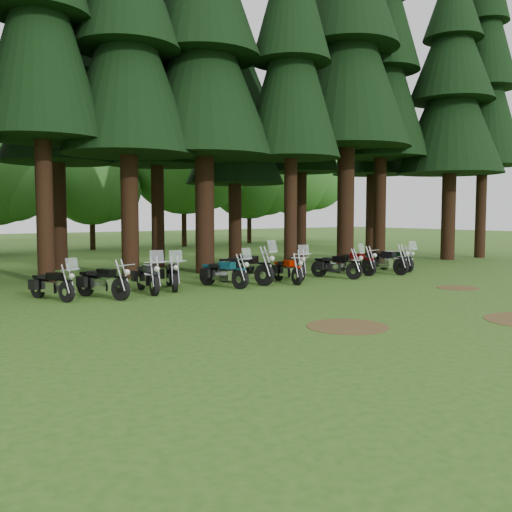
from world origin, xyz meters
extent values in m
plane|color=#2C5717|center=(0.00, 0.00, 0.00)|extent=(120.00, 120.00, 0.00)
cylinder|color=black|center=(-6.29, 9.51, 2.99)|extent=(0.58, 0.58, 5.99)
cone|color=black|center=(-6.29, 9.51, 8.73)|extent=(4.32, 4.32, 7.49)
cylinder|color=black|center=(-3.21, 9.40, 2.78)|extent=(0.66, 0.66, 5.57)
cone|color=black|center=(-3.21, 9.40, 8.12)|extent=(4.95, 4.95, 6.96)
cylinder|color=black|center=(0.07, 9.44, 2.85)|extent=(0.77, 0.77, 5.70)
cone|color=black|center=(0.07, 9.44, 8.31)|extent=(5.81, 5.81, 7.12)
cylinder|color=black|center=(3.43, 8.02, 2.85)|extent=(0.55, 0.55, 5.71)
cone|color=black|center=(3.43, 8.02, 8.32)|extent=(4.15, 4.15, 7.14)
cylinder|color=black|center=(7.37, 8.76, 3.31)|extent=(0.80, 0.80, 6.62)
cone|color=black|center=(7.37, 8.76, 9.65)|extent=(5.98, 5.98, 8.27)
cylinder|color=black|center=(10.62, 9.61, 3.17)|extent=(0.64, 0.64, 6.35)
cone|color=black|center=(10.62, 9.61, 9.26)|extent=(4.79, 4.79, 7.93)
cone|color=black|center=(10.62, 9.61, 13.00)|extent=(3.84, 3.84, 6.70)
cylinder|color=black|center=(13.94, 7.83, 2.71)|extent=(0.72, 0.72, 5.41)
cone|color=black|center=(13.94, 7.83, 7.90)|extent=(5.44, 5.44, 6.77)
cone|color=black|center=(13.94, 7.83, 11.09)|extent=(4.35, 4.35, 5.71)
cylinder|color=black|center=(16.52, 7.63, 3.01)|extent=(0.57, 0.57, 6.03)
cone|color=black|center=(16.52, 7.63, 8.79)|extent=(4.25, 4.25, 7.54)
cone|color=black|center=(16.52, 7.63, 12.35)|extent=(3.40, 3.40, 6.36)
cylinder|color=black|center=(-4.38, 14.40, 2.78)|extent=(0.65, 0.65, 5.55)
cone|color=black|center=(-4.38, 14.40, 8.10)|extent=(4.85, 4.85, 6.94)
cone|color=black|center=(-4.38, 14.40, 11.38)|extent=(3.88, 3.88, 5.86)
cylinder|color=black|center=(-0.37, 12.94, 2.76)|extent=(0.58, 0.58, 5.52)
cone|color=black|center=(-0.37, 12.94, 8.05)|extent=(4.35, 4.35, 6.90)
cone|color=black|center=(-0.37, 12.94, 11.31)|extent=(3.48, 3.48, 5.83)
cylinder|color=black|center=(4.04, 13.25, 2.35)|extent=(0.66, 0.66, 4.70)
cone|color=black|center=(4.04, 13.25, 6.85)|extent=(4.94, 4.94, 5.87)
cone|color=black|center=(4.04, 13.25, 9.62)|extent=(3.95, 3.95, 4.96)
cone|color=black|center=(4.04, 13.25, 11.82)|extent=(2.77, 2.77, 3.91)
cylinder|color=black|center=(8.07, 12.86, 2.78)|extent=(0.53, 0.53, 5.56)
cone|color=black|center=(8.07, 12.86, 8.11)|extent=(3.94, 3.94, 6.95)
cone|color=black|center=(8.07, 12.86, 11.40)|extent=(3.15, 3.15, 5.87)
cylinder|color=black|center=(13.36, 12.79, 2.82)|extent=(0.61, 0.61, 5.65)
cone|color=black|center=(13.36, 12.79, 8.24)|extent=(4.59, 4.59, 7.06)
cone|color=black|center=(13.36, 12.79, 11.57)|extent=(3.67, 3.67, 5.96)
cone|color=black|center=(13.36, 12.79, 14.23)|extent=(2.57, 2.57, 4.71)
sphere|color=#32682B|center=(-3.97, 24.63, 4.08)|extent=(4.25, 4.25, 4.25)
cylinder|color=black|center=(1.32, 26.50, 1.23)|extent=(0.36, 0.36, 2.47)
sphere|color=#32682B|center=(1.32, 26.50, 4.53)|extent=(5.76, 5.76, 5.76)
sphere|color=#32682B|center=(2.30, 25.84, 3.95)|extent=(4.12, 4.12, 4.12)
cylinder|color=black|center=(7.92, 25.96, 1.76)|extent=(0.36, 0.36, 3.52)
sphere|color=#32682B|center=(7.92, 25.96, 6.45)|extent=(8.21, 8.21, 8.21)
sphere|color=#32682B|center=(9.33, 25.02, 5.63)|extent=(5.87, 5.87, 5.87)
cylinder|color=black|center=(14.54, 27.22, 1.47)|extent=(0.36, 0.36, 2.94)
sphere|color=#32682B|center=(14.54, 27.22, 5.39)|extent=(6.86, 6.86, 6.86)
sphere|color=#32682B|center=(15.72, 26.43, 4.70)|extent=(4.90, 4.90, 4.90)
cylinder|color=black|center=(19.09, 27.08, 1.76)|extent=(0.36, 0.36, 3.52)
sphere|color=#32682B|center=(19.09, 27.08, 6.45)|extent=(8.20, 8.20, 8.20)
sphere|color=#32682B|center=(20.49, 26.14, 5.62)|extent=(5.86, 5.86, 5.86)
cylinder|color=#4C3D1E|center=(-3.00, -2.00, 0.01)|extent=(1.80, 1.80, 0.01)
cylinder|color=#4C3D1E|center=(4.50, 0.50, 0.01)|extent=(1.40, 1.40, 0.01)
cylinder|color=black|center=(-6.98, 4.95, 0.29)|extent=(0.30, 0.59, 0.58)
cylinder|color=black|center=(-7.42, 6.24, 0.29)|extent=(0.30, 0.59, 0.58)
cube|color=silver|center=(-7.21, 5.64, 0.37)|extent=(0.43, 0.66, 0.30)
cube|color=black|center=(-7.15, 5.44, 0.69)|extent=(0.41, 0.54, 0.21)
cube|color=black|center=(-7.28, 5.83, 0.65)|extent=(0.41, 0.54, 0.11)
cube|color=silver|center=(-6.89, 4.70, 1.08)|extent=(0.39, 0.22, 0.35)
cylinder|color=black|center=(-5.62, 4.40, 0.32)|extent=(0.35, 0.64, 0.64)
cylinder|color=black|center=(-6.16, 5.80, 0.32)|extent=(0.35, 0.64, 0.64)
cube|color=silver|center=(-5.91, 5.14, 0.41)|extent=(0.49, 0.73, 0.33)
cube|color=black|center=(-5.83, 4.94, 0.75)|extent=(0.46, 0.60, 0.23)
cube|color=black|center=(-5.99, 5.35, 0.72)|extent=(0.46, 0.60, 0.12)
cylinder|color=black|center=(-4.45, 4.68, 0.32)|extent=(0.24, 0.66, 0.65)
cylinder|color=black|center=(-4.21, 6.18, 0.32)|extent=(0.24, 0.66, 0.65)
cube|color=silver|center=(-4.33, 5.48, 0.41)|extent=(0.38, 0.72, 0.33)
cube|color=black|center=(-4.36, 5.25, 0.76)|extent=(0.37, 0.58, 0.23)
cube|color=black|center=(-4.29, 5.70, 0.72)|extent=(0.37, 0.58, 0.12)
cube|color=silver|center=(-4.50, 4.39, 1.19)|extent=(0.43, 0.19, 0.39)
cylinder|color=black|center=(-3.60, 5.01, 0.31)|extent=(0.33, 0.63, 0.62)
cylinder|color=black|center=(-3.11, 6.39, 0.31)|extent=(0.33, 0.63, 0.62)
cube|color=silver|center=(-3.34, 5.74, 0.40)|extent=(0.47, 0.71, 0.32)
cube|color=black|center=(-3.42, 5.54, 0.73)|extent=(0.44, 0.58, 0.23)
cube|color=black|center=(-3.27, 5.95, 0.70)|extent=(0.44, 0.58, 0.11)
cube|color=silver|center=(-3.70, 4.74, 1.15)|extent=(0.41, 0.24, 0.37)
cylinder|color=black|center=(-1.52, 4.45, 0.32)|extent=(0.30, 0.64, 0.63)
cylinder|color=black|center=(-1.92, 5.87, 0.32)|extent=(0.30, 0.64, 0.63)
cube|color=silver|center=(-1.73, 5.21, 0.40)|extent=(0.44, 0.72, 0.32)
cube|color=#155770|center=(-1.67, 4.99, 0.75)|extent=(0.42, 0.58, 0.23)
cube|color=black|center=(-1.79, 5.42, 0.71)|extent=(0.42, 0.58, 0.11)
cube|color=silver|center=(-1.45, 4.17, 1.17)|extent=(0.42, 0.22, 0.38)
cylinder|color=black|center=(-0.38, 4.68, 0.37)|extent=(0.39, 0.74, 0.73)
cylinder|color=black|center=(-0.95, 6.30, 0.37)|extent=(0.39, 0.74, 0.73)
cube|color=silver|center=(-0.68, 5.54, 0.47)|extent=(0.55, 0.83, 0.38)
cube|color=black|center=(-0.60, 5.30, 0.86)|extent=(0.51, 0.69, 0.27)
cube|color=black|center=(-0.77, 5.78, 0.82)|extent=(0.51, 0.69, 0.13)
cube|color=silver|center=(-0.27, 4.36, 1.35)|extent=(0.49, 0.28, 0.44)
cylinder|color=black|center=(0.64, 4.17, 0.30)|extent=(0.24, 0.61, 0.60)
cylinder|color=black|center=(0.90, 5.56, 0.30)|extent=(0.24, 0.61, 0.60)
cube|color=silver|center=(0.77, 4.91, 0.38)|extent=(0.37, 0.67, 0.31)
cube|color=#BC1500|center=(0.74, 4.70, 0.71)|extent=(0.36, 0.54, 0.22)
cube|color=black|center=(0.81, 5.11, 0.67)|extent=(0.36, 0.54, 0.11)
cylinder|color=black|center=(1.56, 5.06, 0.31)|extent=(0.35, 0.62, 0.62)
cylinder|color=black|center=(2.10, 6.42, 0.31)|extent=(0.35, 0.62, 0.62)
cube|color=silver|center=(1.84, 5.78, 0.39)|extent=(0.49, 0.71, 0.32)
cube|color=black|center=(1.76, 5.58, 0.73)|extent=(0.45, 0.58, 0.23)
cube|color=black|center=(1.92, 5.98, 0.70)|extent=(0.45, 0.58, 0.11)
cube|color=silver|center=(1.45, 4.80, 1.15)|extent=(0.41, 0.26, 0.37)
cylinder|color=black|center=(3.41, 4.21, 0.32)|extent=(0.34, 0.64, 0.63)
cylinder|color=black|center=(2.92, 5.61, 0.32)|extent=(0.34, 0.64, 0.63)
cube|color=silver|center=(3.15, 4.96, 0.40)|extent=(0.47, 0.72, 0.32)
cube|color=black|center=(3.22, 4.75, 0.74)|extent=(0.44, 0.59, 0.23)
cube|color=black|center=(3.08, 5.16, 0.71)|extent=(0.44, 0.59, 0.11)
cube|color=silver|center=(3.51, 3.94, 1.16)|extent=(0.42, 0.25, 0.38)
cylinder|color=black|center=(4.74, 4.72, 0.32)|extent=(0.21, 0.65, 0.64)
cylinder|color=black|center=(4.56, 6.22, 0.32)|extent=(0.21, 0.65, 0.64)
cube|color=silver|center=(4.64, 5.52, 0.41)|extent=(0.35, 0.71, 0.33)
cube|color=maroon|center=(4.67, 5.30, 0.76)|extent=(0.35, 0.56, 0.23)
cube|color=black|center=(4.62, 5.74, 0.72)|extent=(0.35, 0.56, 0.12)
cylinder|color=black|center=(5.98, 4.18, 0.34)|extent=(0.20, 0.68, 0.67)
cylinder|color=black|center=(5.85, 5.76, 0.34)|extent=(0.20, 0.68, 0.67)
cube|color=silver|center=(5.91, 5.02, 0.43)|extent=(0.34, 0.74, 0.35)
cube|color=black|center=(5.93, 4.78, 0.80)|extent=(0.35, 0.58, 0.25)
cube|color=black|center=(5.89, 5.25, 0.76)|extent=(0.35, 0.58, 0.12)
cylinder|color=black|center=(7.08, 4.76, 0.31)|extent=(0.20, 0.62, 0.61)
cylinder|color=black|center=(7.24, 6.19, 0.31)|extent=(0.20, 0.62, 0.61)
cube|color=silver|center=(7.16, 5.52, 0.39)|extent=(0.33, 0.67, 0.32)
cube|color=black|center=(7.14, 5.31, 0.72)|extent=(0.33, 0.54, 0.22)
cube|color=black|center=(7.19, 5.73, 0.69)|extent=(0.33, 0.54, 0.11)
cube|color=silver|center=(7.05, 4.48, 1.13)|extent=(0.40, 0.16, 0.37)
camera|label=1|loc=(-11.73, -10.89, 2.49)|focal=40.00mm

